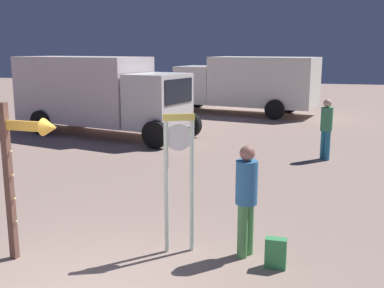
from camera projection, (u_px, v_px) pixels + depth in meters
name	position (u px, v px, depth m)	size (l,w,h in m)	color
standing_clock	(179.00, 168.00, 7.07)	(0.47, 0.26, 2.18)	silver
arrow_sign	(24.00, 159.00, 6.67)	(0.94, 0.26, 2.38)	brown
person_near_clock	(246.00, 195.00, 6.97)	(0.33, 0.33, 1.73)	#509452
backpack	(276.00, 253.00, 6.72)	(0.31, 0.19, 0.45)	#3A9550
person_distant	(326.00, 126.00, 13.18)	(0.33, 0.33, 1.75)	teal
box_truck_near	(97.00, 92.00, 17.09)	(7.28, 3.92, 2.85)	silver
box_truck_far	(248.00, 83.00, 22.56)	(7.39, 3.86, 2.76)	white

